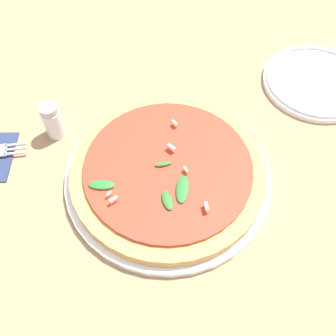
% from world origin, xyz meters
% --- Properties ---
extents(ground_plane, '(6.00, 6.00, 0.00)m').
position_xyz_m(ground_plane, '(0.00, 0.00, 0.00)').
color(ground_plane, '#9E7A56').
extents(pizza_arugula_main, '(0.32, 0.32, 0.05)m').
position_xyz_m(pizza_arugula_main, '(-0.03, 0.02, 0.02)').
color(pizza_arugula_main, white).
rests_on(pizza_arugula_main, ground_plane).
extents(side_plate_white, '(0.20, 0.20, 0.02)m').
position_xyz_m(side_plate_white, '(0.21, 0.28, 0.01)').
color(side_plate_white, white).
rests_on(side_plate_white, ground_plane).
extents(shaker_pepper, '(0.03, 0.03, 0.07)m').
position_xyz_m(shaker_pepper, '(-0.23, 0.08, 0.03)').
color(shaker_pepper, silver).
rests_on(shaker_pepper, ground_plane).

